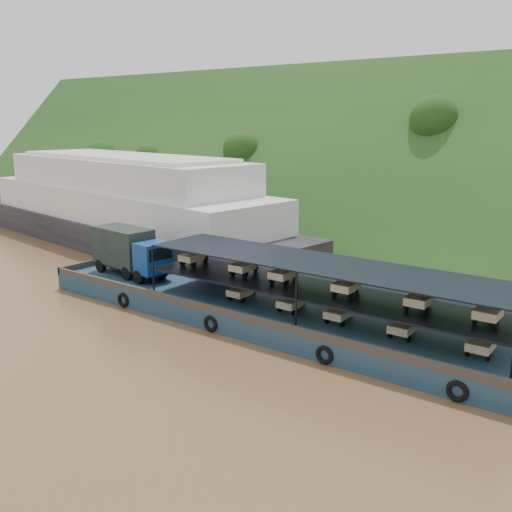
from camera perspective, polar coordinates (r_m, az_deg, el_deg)
The scene contains 4 objects.
ground at distance 38.37m, azimuth -0.26°, elevation -5.91°, with size 160.00×160.00×0.00m, color brown.
hillside at distance 69.69m, azimuth 17.74°, elevation 2.28°, with size 140.00×28.00×28.00m, color #163A15.
cargo_barge at distance 37.15m, azimuth -0.12°, elevation -4.65°, with size 35.00×7.18×4.74m.
passenger_ferry at distance 61.55m, azimuth -12.94°, elevation 4.97°, with size 46.86×17.63×9.26m.
Camera 1 is at (21.65, -29.01, 12.71)m, focal length 40.00 mm.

